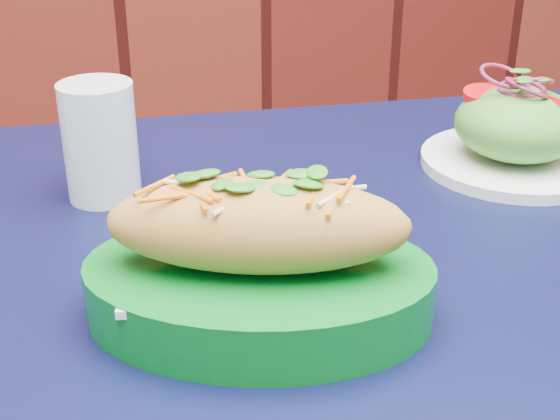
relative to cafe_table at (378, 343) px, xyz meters
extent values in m
cube|color=black|center=(0.00, 0.00, 0.07)|extent=(0.85, 0.85, 0.03)
cylinder|color=black|center=(-0.31, 0.35, -0.30)|extent=(0.04, 0.04, 0.72)
cylinder|color=black|center=(0.35, 0.31, -0.30)|extent=(0.04, 0.04, 0.72)
cube|color=white|center=(-0.12, -0.06, 0.13)|extent=(0.21, 0.15, 0.01)
ellipsoid|color=gold|center=(-0.12, -0.06, 0.16)|extent=(0.23, 0.14, 0.07)
cylinder|color=white|center=(0.21, 0.14, 0.09)|extent=(0.19, 0.19, 0.01)
ellipsoid|color=#4C992D|center=(0.21, 0.14, 0.14)|extent=(0.13, 0.13, 0.07)
cylinder|color=red|center=(0.18, 0.17, 0.17)|extent=(0.04, 0.04, 0.01)
cylinder|color=red|center=(0.21, 0.18, 0.17)|extent=(0.04, 0.04, 0.01)
torus|color=maroon|center=(0.21, 0.14, 0.18)|extent=(0.05, 0.05, 0.00)
torus|color=maroon|center=(0.21, 0.14, 0.18)|extent=(0.05, 0.05, 0.00)
torus|color=maroon|center=(0.21, 0.14, 0.19)|extent=(0.05, 0.05, 0.00)
torus|color=maroon|center=(0.21, 0.14, 0.19)|extent=(0.05, 0.05, 0.00)
cylinder|color=silver|center=(-0.21, 0.19, 0.14)|extent=(0.07, 0.07, 0.11)
camera|label=1|loc=(-0.24, -0.52, 0.41)|focal=50.00mm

